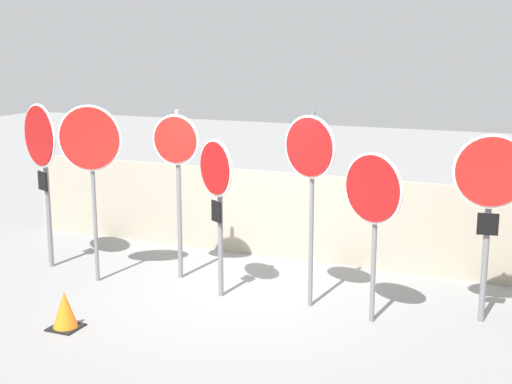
% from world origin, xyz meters
% --- Properties ---
extents(ground_plane, '(40.00, 40.00, 0.00)m').
position_xyz_m(ground_plane, '(0.00, 0.00, 0.00)').
color(ground_plane, gray).
extents(fence_back, '(9.35, 0.12, 1.39)m').
position_xyz_m(fence_back, '(0.00, 1.89, 0.69)').
color(fence_back, '#A89E89').
rests_on(fence_back, ground).
extents(stop_sign_0, '(0.88, 0.43, 2.52)m').
position_xyz_m(stop_sign_0, '(-3.11, -0.01, 1.81)').
color(stop_sign_0, slate).
rests_on(stop_sign_0, ground).
extents(stop_sign_1, '(0.91, 0.26, 2.57)m').
position_xyz_m(stop_sign_1, '(-2.01, -0.30, 1.95)').
color(stop_sign_1, slate).
rests_on(stop_sign_1, ground).
extents(stop_sign_2, '(0.72, 0.14, 2.48)m').
position_xyz_m(stop_sign_2, '(-0.98, 0.30, 1.78)').
color(stop_sign_2, slate).
rests_on(stop_sign_2, ground).
extents(stop_sign_3, '(0.66, 0.43, 2.17)m').
position_xyz_m(stop_sign_3, '(-0.12, -0.16, 1.56)').
color(stop_sign_3, slate).
rests_on(stop_sign_3, ground).
extents(stop_sign_4, '(0.76, 0.32, 2.57)m').
position_xyz_m(stop_sign_4, '(1.14, -0.05, 1.92)').
color(stop_sign_4, slate).
rests_on(stop_sign_4, ground).
extents(stop_sign_5, '(0.79, 0.40, 2.13)m').
position_xyz_m(stop_sign_5, '(2.01, -0.27, 1.57)').
color(stop_sign_5, slate).
rests_on(stop_sign_5, ground).
extents(stop_sign_6, '(0.89, 0.19, 2.36)m').
position_xyz_m(stop_sign_6, '(3.30, 0.27, 1.69)').
color(stop_sign_6, slate).
rests_on(stop_sign_6, ground).
extents(traffic_cone_0, '(0.36, 0.36, 0.47)m').
position_xyz_m(traffic_cone_0, '(-1.34, -1.89, 0.23)').
color(traffic_cone_0, black).
rests_on(traffic_cone_0, ground).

